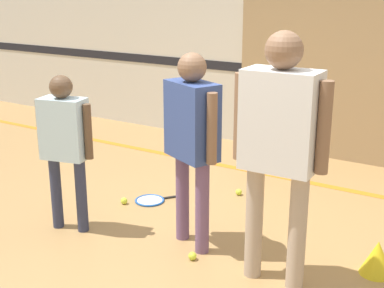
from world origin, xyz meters
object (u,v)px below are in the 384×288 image
object	(u,v)px
person_instructor	(192,131)
person_student_right	(280,134)
tennis_ball_stray_left	(239,192)
training_cone	(377,258)
racket_spare_on_floor	(151,200)
person_student_left	(65,137)
tennis_ball_near_instructor	(192,256)
tennis_ball_by_spare_racket	(124,201)
tennis_ball_stray_right	(253,261)

from	to	relation	value
person_instructor	person_student_right	xyz separation A→B (m)	(0.80, -0.16, 0.13)
tennis_ball_stray_left	training_cone	world-z (taller)	training_cone
racket_spare_on_floor	training_cone	xyz separation A→B (m)	(2.27, -0.23, 0.12)
person_student_left	tennis_ball_near_instructor	bearing A→B (deg)	-9.02
racket_spare_on_floor	training_cone	world-z (taller)	training_cone
person_instructor	tennis_ball_stray_left	size ratio (longest dim) A/B	24.31
person_student_left	tennis_ball_by_spare_racket	world-z (taller)	person_student_left
racket_spare_on_floor	tennis_ball_stray_left	size ratio (longest dim) A/B	7.45
tennis_ball_stray_left	racket_spare_on_floor	bearing A→B (deg)	-138.07
person_student_right	tennis_ball_near_instructor	size ratio (longest dim) A/B	27.54
tennis_ball_stray_right	person_student_right	bearing A→B (deg)	-30.17
person_student_left	racket_spare_on_floor	xyz separation A→B (m)	(0.24, 0.88, -0.84)
person_student_left	tennis_ball_near_instructor	xyz separation A→B (m)	(1.22, 0.10, -0.82)
person_instructor	tennis_ball_by_spare_racket	xyz separation A→B (m)	(-1.02, 0.37, -0.96)
person_instructor	tennis_ball_stray_right	size ratio (longest dim) A/B	24.31
person_instructor	person_student_right	distance (m)	0.83
person_student_right	training_cone	size ratio (longest dim) A/B	6.77
person_student_right	training_cone	bearing A→B (deg)	-142.36
person_student_right	tennis_ball_by_spare_racket	size ratio (longest dim) A/B	27.54
tennis_ball_near_instructor	tennis_ball_by_spare_racket	distance (m)	1.30
tennis_ball_stray_right	tennis_ball_by_spare_racket	bearing A→B (deg)	166.04
tennis_ball_near_instructor	tennis_ball_by_spare_racket	world-z (taller)	same
person_student_right	tennis_ball_near_instructor	distance (m)	1.28
person_student_right	tennis_ball_near_instructor	bearing A→B (deg)	3.69
person_student_right	tennis_ball_stray_left	xyz separation A→B (m)	(-0.97, 1.34, -1.09)
tennis_ball_near_instructor	training_cone	bearing A→B (deg)	23.33
tennis_ball_stray_left	training_cone	xyz separation A→B (m)	(1.59, -0.84, 0.10)
person_student_left	tennis_ball_by_spare_racket	size ratio (longest dim) A/B	20.92
person_instructor	person_student_left	distance (m)	1.13
person_student_left	training_cone	distance (m)	2.69
racket_spare_on_floor	tennis_ball_near_instructor	distance (m)	1.26
tennis_ball_by_spare_racket	training_cone	world-z (taller)	training_cone
tennis_ball_by_spare_racket	racket_spare_on_floor	bearing A→B (deg)	47.61
racket_spare_on_floor	training_cone	bearing A→B (deg)	-59.15
training_cone	tennis_ball_stray_right	bearing A→B (deg)	-156.64
person_student_left	tennis_ball_by_spare_racket	distance (m)	1.07
person_instructor	training_cone	world-z (taller)	person_instructor
tennis_ball_stray_left	tennis_ball_stray_right	bearing A→B (deg)	-58.45
tennis_ball_stray_left	person_instructor	bearing A→B (deg)	-82.07
person_student_left	person_student_right	bearing A→B (deg)	-8.92
tennis_ball_stray_right	person_instructor	bearing A→B (deg)	176.98
person_student_left	person_student_right	world-z (taller)	person_student_right
racket_spare_on_floor	tennis_ball_stray_right	world-z (taller)	tennis_ball_stray_right
tennis_ball_near_instructor	training_cone	world-z (taller)	training_cone
person_student_left	person_instructor	bearing A→B (deg)	2.72
person_instructor	training_cone	distance (m)	1.70
person_student_right	racket_spare_on_floor	bearing A→B (deg)	-25.14
tennis_ball_stray_left	tennis_ball_by_spare_racket	bearing A→B (deg)	-136.75
training_cone	tennis_ball_by_spare_racket	bearing A→B (deg)	179.28
racket_spare_on_floor	tennis_ball_by_spare_racket	size ratio (longest dim) A/B	7.45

